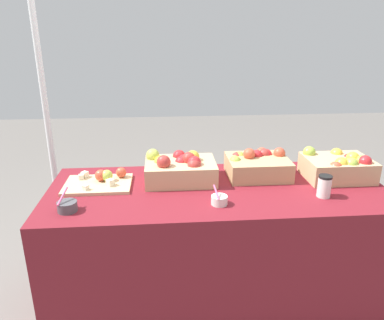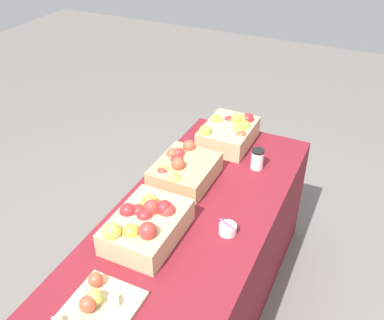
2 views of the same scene
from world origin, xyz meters
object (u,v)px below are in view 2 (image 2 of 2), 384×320
object	(u,v)px
apple_crate_left	(230,132)
apple_crate_right	(146,224)
sample_bowl_mid	(228,229)
coffee_cup	(257,159)
cutting_board_front	(93,310)
apple_crate_middle	(183,169)

from	to	relation	value
apple_crate_left	apple_crate_right	world-z (taller)	apple_crate_right
sample_bowl_mid	coffee_cup	xyz separation A→B (m)	(0.57, 0.05, 0.04)
cutting_board_front	coffee_cup	bearing A→B (deg)	-11.88
apple_crate_middle	coffee_cup	world-z (taller)	apple_crate_middle
apple_crate_right	sample_bowl_mid	world-z (taller)	apple_crate_right
apple_crate_left	apple_crate_right	distance (m)	0.94
apple_crate_right	cutting_board_front	distance (m)	0.46
apple_crate_middle	sample_bowl_mid	bearing A→B (deg)	-127.42
cutting_board_front	sample_bowl_mid	bearing A→B (deg)	-25.17
apple_crate_left	apple_crate_middle	bearing A→B (deg)	169.38
apple_crate_middle	apple_crate_right	xyz separation A→B (m)	(-0.47, -0.05, 0.01)
cutting_board_front	coffee_cup	xyz separation A→B (m)	(1.21, -0.25, 0.04)
apple_crate_middle	apple_crate_left	bearing A→B (deg)	-10.62
cutting_board_front	coffee_cup	world-z (taller)	coffee_cup
apple_crate_left	coffee_cup	size ratio (longest dim) A/B	3.16
apple_crate_middle	apple_crate_right	bearing A→B (deg)	-174.29
apple_crate_left	coffee_cup	world-z (taller)	apple_crate_left
apple_crate_left	cutting_board_front	size ratio (longest dim) A/B	1.02
apple_crate_left	apple_crate_middle	size ratio (longest dim) A/B	1.05
coffee_cup	sample_bowl_mid	bearing A→B (deg)	-175.37
apple_crate_right	apple_crate_middle	bearing A→B (deg)	5.71
sample_bowl_mid	apple_crate_right	bearing A→B (deg)	118.58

